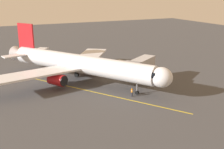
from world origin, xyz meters
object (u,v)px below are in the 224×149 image
(jet_bridge, at_px, (138,67))
(airplane, at_px, (78,64))
(ground_crew_marshaller, at_px, (132,92))
(baggage_cart_near_nose, at_px, (121,63))

(jet_bridge, bearing_deg, airplane, -31.45)
(ground_crew_marshaller, relative_size, baggage_cart_near_nose, 0.59)
(baggage_cart_near_nose, bearing_deg, airplane, 30.68)
(jet_bridge, bearing_deg, ground_crew_marshaller, 51.07)
(jet_bridge, height_order, ground_crew_marshaller, jet_bridge)
(airplane, height_order, baggage_cart_near_nose, airplane)
(jet_bridge, distance_m, ground_crew_marshaller, 7.85)
(airplane, bearing_deg, ground_crew_marshaller, 116.45)
(ground_crew_marshaller, bearing_deg, jet_bridge, -128.93)
(airplane, xyz_separation_m, baggage_cart_near_nose, (-14.44, -8.56, -3.35))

